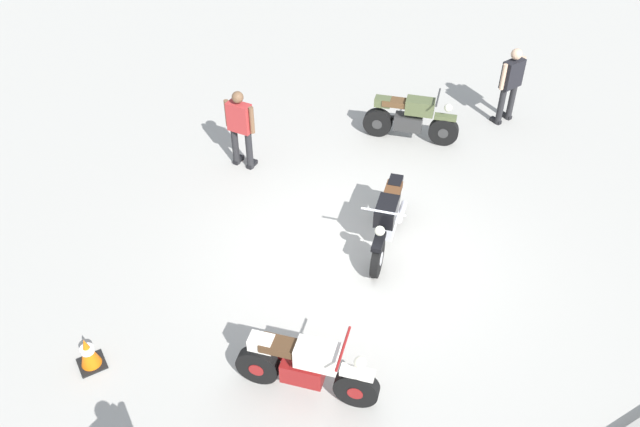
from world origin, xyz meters
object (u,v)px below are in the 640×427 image
Objects in this scene: person_in_red_shirt at (240,125)px; traffic_cone at (88,353)px; motorcycle_cream_vintage at (306,367)px; person_in_black_shirt at (511,81)px; motorcycle_black_cruiser at (388,219)px; motorcycle_olive_vintage at (411,119)px.

person_in_red_shirt is 3.06× the size of traffic_cone.
person_in_red_shirt reaches higher than traffic_cone.
person_in_red_shirt is 5.10m from traffic_cone.
motorcycle_cream_vintage is 7.99m from person_in_black_shirt.
motorcycle_black_cruiser is 4.98m from traffic_cone.
motorcycle_cream_vintage is (2.60, 1.88, -0.03)m from motorcycle_black_cruiser.
person_in_red_shirt is at bearing 70.35° from person_in_black_shirt.
person_in_black_shirt reaches higher than motorcycle_cream_vintage.
motorcycle_olive_vintage is at bearing 87.36° from motorcycle_cream_vintage.
motorcycle_cream_vintage is 0.93× the size of person_in_red_shirt.
person_in_red_shirt is (1.11, -3.26, 0.40)m from motorcycle_black_cruiser.
motorcycle_black_cruiser is 4.82m from person_in_black_shirt.
motorcycle_cream_vintage is 3.03m from traffic_cone.
motorcycle_cream_vintage is at bearing 141.68° from traffic_cone.
traffic_cone is (4.98, 0.00, -0.26)m from motorcycle_black_cruiser.
person_in_red_shirt is 0.97× the size of person_in_black_shirt.
person_in_red_shirt is at bearing -115.17° from motorcycle_black_cruiser.
traffic_cone is at bearing -172.32° from motorcycle_cream_vintage.
person_in_black_shirt reaches higher than traffic_cone.
motorcycle_cream_vintage is 5.37m from person_in_red_shirt.
traffic_cone is (9.38, 1.93, -0.69)m from person_in_black_shirt.
traffic_cone is at bearing 95.55° from person_in_black_shirt.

